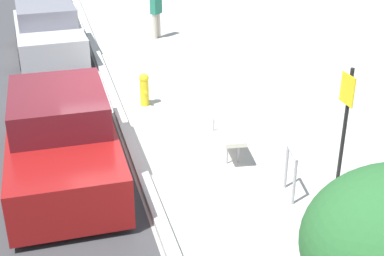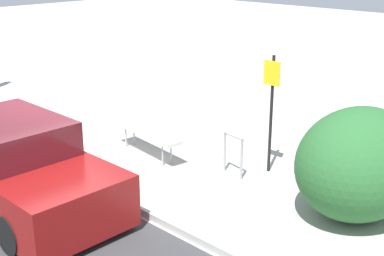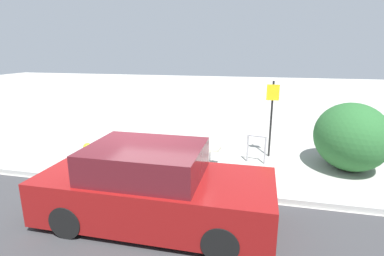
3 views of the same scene
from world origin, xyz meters
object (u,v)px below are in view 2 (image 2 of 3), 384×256
at_px(bench, 147,132).
at_px(fire_hydrant, 39,123).
at_px(bike_rack, 233,151).
at_px(sign_post, 271,103).
at_px(parked_car_near, 14,168).

relative_size(bench, fire_hydrant, 2.65).
bearing_deg(bike_rack, bench, -167.29).
bearing_deg(fire_hydrant, sign_post, 24.82).
distance_m(bike_rack, parked_car_near, 3.97).
height_order(sign_post, fire_hydrant, sign_post).
height_order(sign_post, parked_car_near, sign_post).
bearing_deg(sign_post, bench, -155.37).
distance_m(bench, bike_rack, 2.03).
bearing_deg(parked_car_near, bike_rack, 62.76).
bearing_deg(bench, fire_hydrant, -147.70).
bearing_deg(bike_rack, sign_post, 59.20).
distance_m(bike_rack, fire_hydrant, 4.67).
bearing_deg(parked_car_near, bench, 92.96).
bearing_deg(bike_rack, parked_car_near, -117.25).
relative_size(sign_post, fire_hydrant, 3.01).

